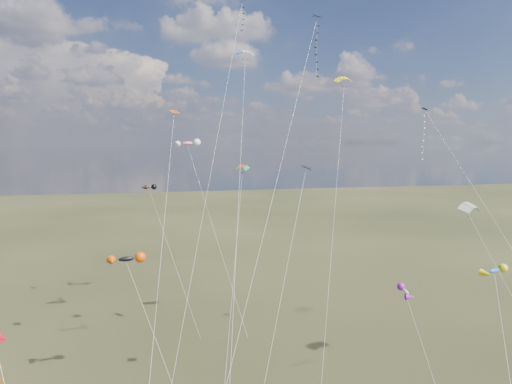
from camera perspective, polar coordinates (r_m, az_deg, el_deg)
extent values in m
cube|color=black|center=(51.88, 7.66, 20.94)|extent=(1.27, 1.27, 0.45)
cylinder|color=silver|center=(37.66, 1.71, -2.19)|extent=(16.15, 21.90, 37.51)
cube|color=#0A1D4E|center=(63.38, -1.72, 22.76)|extent=(0.86, 0.84, 0.24)
cylinder|color=silver|center=(47.85, -5.67, 2.47)|extent=(11.88, 24.35, 42.34)
cube|color=black|center=(42.00, 6.28, 3.07)|extent=(0.80, 0.86, 0.35)
cylinder|color=silver|center=(38.24, 2.93, -14.08)|extent=(7.96, 10.18, 21.99)
cube|color=#0B1F54|center=(56.80, 20.34, 9.72)|extent=(0.65, 0.70, 0.29)
cylinder|color=silver|center=(51.55, 29.26, -6.00)|extent=(6.66, 20.76, 28.13)
cube|color=#C64A09|center=(50.95, -10.18, 9.87)|extent=(1.15, 1.12, 0.36)
cylinder|color=silver|center=(41.20, -11.86, -8.62)|extent=(4.13, 21.82, 27.61)
cylinder|color=silver|center=(48.32, 9.67, -3.67)|extent=(9.65, 17.66, 32.09)
cylinder|color=silver|center=(44.84, -2.28, -2.38)|extent=(6.36, 22.46, 35.14)
cylinder|color=silver|center=(50.01, -2.76, -9.54)|extent=(4.82, 14.19, 21.39)
ellipsoid|color=black|center=(48.01, -15.92, -8.05)|extent=(3.24, 1.61, 1.11)
cylinder|color=silver|center=(45.43, -12.51, -17.20)|extent=(5.26, 9.58, 12.64)
ellipsoid|color=#C35119|center=(64.48, -13.28, 0.59)|extent=(2.27, 2.58, 0.88)
cylinder|color=silver|center=(61.16, -10.29, -8.28)|extent=(5.89, 10.03, 18.16)
cube|color=#332316|center=(59.61, -6.89, -17.79)|extent=(0.10, 0.10, 0.12)
ellipsoid|color=white|center=(40.06, 18.19, -11.73)|extent=(1.16, 2.43, 0.71)
cylinder|color=silver|center=(40.29, 21.39, -21.07)|extent=(1.55, 6.38, 12.13)
ellipsoid|color=red|center=(69.32, -8.57, 6.04)|extent=(3.18, 1.32, 1.28)
cylinder|color=silver|center=(62.70, -5.14, -5.03)|extent=(5.78, 16.37, 24.17)
cube|color=#332316|center=(59.14, -0.94, -17.95)|extent=(0.10, 0.10, 0.12)
ellipsoid|color=blue|center=(38.73, 27.66, -8.69)|extent=(2.39, 1.31, 0.71)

